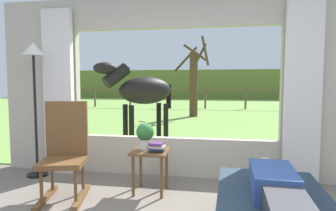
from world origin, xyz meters
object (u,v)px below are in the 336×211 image
rocking_chair (65,151)px  book_stack (157,147)px  side_table (150,158)px  floor_lamp_left (34,69)px  potted_plant (145,134)px  reclining_person (278,192)px  horse (142,91)px  pasture_tree (194,81)px

rocking_chair → book_stack: size_ratio=5.69×
side_table → floor_lamp_left: floor_lamp_left is taller
potted_plant → book_stack: potted_plant is taller
book_stack → floor_lamp_left: floor_lamp_left is taller
reclining_person → side_table: size_ratio=2.76×
horse → pasture_tree: 5.21m
rocking_chair → floor_lamp_left: (-0.81, 0.65, 0.99)m
book_stack → floor_lamp_left: (-1.85, 0.40, 0.96)m
reclining_person → book_stack: bearing=139.4°
horse → rocking_chair: bearing=136.4°
horse → side_table: bearing=155.4°
rocking_chair → horse: bearing=73.8°
rocking_chair → side_table: rocking_chair is taller
reclining_person → floor_lamp_left: bearing=156.2°
reclining_person → floor_lamp_left: (-3.01, 1.48, 1.01)m
rocking_chair → pasture_tree: bearing=70.4°
rocking_chair → pasture_tree: pasture_tree is taller
rocking_chair → potted_plant: (0.87, 0.37, 0.16)m
horse → potted_plant: bearing=154.2°
potted_plant → floor_lamp_left: floor_lamp_left is taller
reclining_person → floor_lamp_left: 3.50m
floor_lamp_left → book_stack: bearing=-12.2°
book_stack → horse: (-0.92, 2.81, 0.58)m
book_stack → floor_lamp_left: bearing=167.8°
reclining_person → side_table: (-1.25, 1.14, -0.10)m
potted_plant → rocking_chair: bearing=-157.0°
reclining_person → floor_lamp_left: size_ratio=0.76×
potted_plant → pasture_tree: bearing=90.3°
reclining_person → side_table: bearing=140.0°
book_stack → horse: bearing=108.1°
book_stack → pasture_tree: bearing=91.5°
side_table → potted_plant: 0.29m
book_stack → horse: horse is taller
reclining_person → potted_plant: potted_plant is taller
reclining_person → pasture_tree: 9.20m
horse → pasture_tree: (0.70, 5.16, 0.26)m
rocking_chair → potted_plant: rocking_chair is taller
potted_plant → side_table: bearing=-36.9°
side_table → horse: (-0.82, 2.74, 0.73)m
book_stack → potted_plant: bearing=144.8°
rocking_chair → potted_plant: 0.96m
reclining_person → pasture_tree: bearing=101.0°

